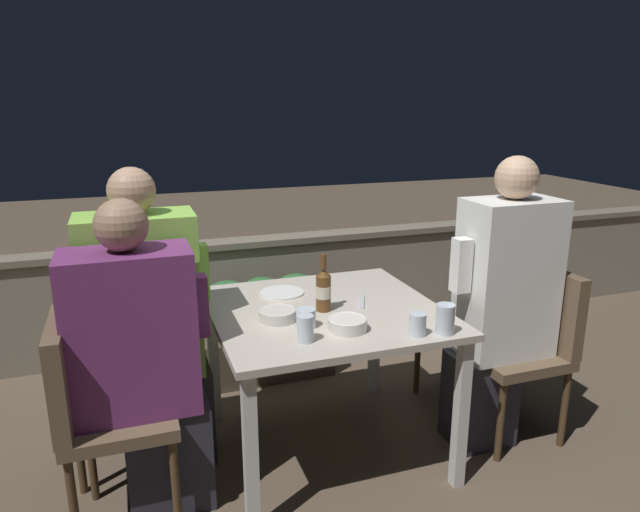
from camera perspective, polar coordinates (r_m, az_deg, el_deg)
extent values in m
plane|color=brown|center=(2.84, 0.50, -18.62)|extent=(16.00, 16.00, 0.00)
cube|color=gray|center=(3.85, -6.20, -3.70)|extent=(9.00, 0.14, 0.67)
cube|color=#706656|center=(3.75, -6.36, 1.45)|extent=(9.00, 0.18, 0.04)
cube|color=#BCB2A3|center=(2.52, 0.54, -5.57)|extent=(0.98, 0.96, 0.03)
cube|color=silver|center=(2.21, -6.94, -19.28)|extent=(0.05, 0.05, 0.67)
cube|color=silver|center=(2.51, 13.91, -15.09)|extent=(0.05, 0.05, 0.67)
cube|color=silver|center=(2.95, -10.61, -10.02)|extent=(0.05, 0.05, 0.67)
cube|color=silver|center=(3.18, 5.46, -7.89)|extent=(0.05, 0.05, 0.67)
cube|color=brown|center=(3.47, -5.45, -9.37)|extent=(0.76, 0.36, 0.28)
ellipsoid|color=#2D6633|center=(3.32, -9.08, -5.33)|extent=(0.34, 0.47, 0.32)
ellipsoid|color=#2D6633|center=(3.36, -5.57, -4.96)|extent=(0.34, 0.47, 0.32)
ellipsoid|color=#2D6633|center=(3.41, -2.16, -4.58)|extent=(0.34, 0.47, 0.32)
cube|color=brown|center=(2.39, -19.37, -14.95)|extent=(0.41, 0.41, 0.05)
cube|color=brown|center=(2.30, -24.45, -10.55)|extent=(0.06, 0.41, 0.39)
cylinder|color=#47321E|center=(2.37, -23.42, -22.02)|extent=(0.03, 0.03, 0.39)
cylinder|color=#47321E|center=(2.36, -14.23, -21.34)|extent=(0.03, 0.03, 0.39)
cylinder|color=#47321E|center=(2.66, -22.94, -17.49)|extent=(0.03, 0.03, 0.39)
cylinder|color=#47321E|center=(2.65, -14.99, -16.88)|extent=(0.03, 0.03, 0.39)
cube|color=#282833|center=(2.49, -14.84, -18.52)|extent=(0.33, 0.23, 0.44)
cube|color=#6B2D66|center=(2.24, -18.34, -7.29)|extent=(0.46, 0.26, 0.63)
cube|color=#6B2D66|center=(2.23, -12.06, -4.90)|extent=(0.07, 0.07, 0.24)
sphere|color=#99755B|center=(2.12, -19.27, 2.94)|extent=(0.19, 0.19, 0.19)
cube|color=brown|center=(2.65, -18.37, -11.74)|extent=(0.41, 0.41, 0.05)
cube|color=brown|center=(2.57, -22.86, -7.70)|extent=(0.06, 0.41, 0.39)
cylinder|color=#47321E|center=(2.61, -21.91, -18.12)|extent=(0.03, 0.03, 0.39)
cylinder|color=#47321E|center=(2.60, -13.77, -17.45)|extent=(0.03, 0.03, 0.39)
cylinder|color=#47321E|center=(2.91, -21.65, -14.37)|extent=(0.03, 0.03, 0.39)
cylinder|color=#47321E|center=(2.91, -14.50, -13.77)|extent=(0.03, 0.03, 0.39)
cube|color=#282833|center=(2.74, -14.34, -15.08)|extent=(0.33, 0.23, 0.44)
cube|color=#8CCC4C|center=(2.50, -17.49, -3.90)|extent=(0.47, 0.26, 0.70)
cube|color=#8CCC4C|center=(2.49, -11.91, -1.54)|extent=(0.07, 0.07, 0.24)
sphere|color=tan|center=(2.40, -18.34, 6.21)|extent=(0.19, 0.19, 0.19)
cube|color=brown|center=(2.90, 18.72, -9.33)|extent=(0.41, 0.41, 0.05)
cube|color=brown|center=(2.93, 21.92, -4.77)|extent=(0.06, 0.41, 0.39)
cylinder|color=#47321E|center=(2.78, 17.60, -15.53)|extent=(0.03, 0.03, 0.39)
cylinder|color=#47321E|center=(2.98, 23.24, -13.82)|extent=(0.03, 0.03, 0.39)
cylinder|color=#47321E|center=(3.03, 13.56, -12.49)|extent=(0.03, 0.03, 0.39)
cylinder|color=#47321E|center=(3.22, 18.99, -11.18)|extent=(0.03, 0.03, 0.39)
cube|color=#282833|center=(2.89, 15.63, -13.49)|extent=(0.29, 0.23, 0.44)
cube|color=white|center=(2.72, 18.25, -2.15)|extent=(0.41, 0.26, 0.73)
cube|color=white|center=(2.56, 13.94, -0.90)|extent=(0.07, 0.07, 0.24)
sphere|color=tan|center=(2.63, 19.09, 7.42)|extent=(0.19, 0.19, 0.19)
cube|color=brown|center=(3.11, 14.35, -7.23)|extent=(0.41, 0.41, 0.05)
cube|color=brown|center=(3.14, 17.39, -3.02)|extent=(0.06, 0.41, 0.39)
cylinder|color=#47321E|center=(2.98, 13.04, -12.88)|extent=(0.03, 0.03, 0.39)
cylinder|color=#47321E|center=(3.17, 18.58, -11.53)|extent=(0.03, 0.03, 0.39)
cylinder|color=#47321E|center=(3.25, 9.72, -10.20)|extent=(0.03, 0.03, 0.39)
cylinder|color=#47321E|center=(3.43, 14.98, -9.16)|extent=(0.03, 0.03, 0.39)
cylinder|color=brown|center=(2.47, 0.34, -3.75)|extent=(0.07, 0.07, 0.16)
cylinder|color=beige|center=(2.46, 0.34, -3.58)|extent=(0.07, 0.07, 0.05)
cone|color=brown|center=(2.44, 0.34, -1.68)|extent=(0.07, 0.07, 0.03)
cylinder|color=brown|center=(2.42, 0.35, -0.59)|extent=(0.02, 0.02, 0.07)
cylinder|color=white|center=(2.71, -3.82, -3.68)|extent=(0.21, 0.21, 0.01)
cylinder|color=silver|center=(2.28, 2.86, -6.82)|extent=(0.16, 0.16, 0.05)
torus|color=silver|center=(2.28, 2.86, -6.34)|extent=(0.16, 0.16, 0.01)
cylinder|color=beige|center=(2.39, -4.26, -5.89)|extent=(0.16, 0.16, 0.05)
torus|color=beige|center=(2.38, -4.27, -5.47)|extent=(0.16, 0.16, 0.01)
cylinder|color=silver|center=(2.30, -1.41, -6.23)|extent=(0.08, 0.08, 0.08)
cylinder|color=silver|center=(2.17, -1.49, -7.27)|extent=(0.06, 0.06, 0.10)
cylinder|color=silver|center=(2.29, 12.40, -6.18)|extent=(0.07, 0.07, 0.12)
cylinder|color=silver|center=(2.26, 9.73, -6.76)|extent=(0.07, 0.07, 0.09)
cube|color=silver|center=(2.59, 4.22, -4.59)|extent=(0.09, 0.16, 0.01)
cylinder|color=brown|center=(3.91, 16.50, -7.81)|extent=(0.29, 0.29, 0.18)
cylinder|color=#47331E|center=(3.85, 16.69, -5.43)|extent=(0.04, 0.04, 0.16)
ellipsoid|color=#2D6633|center=(3.77, 16.98, -1.94)|extent=(0.41, 0.41, 0.37)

